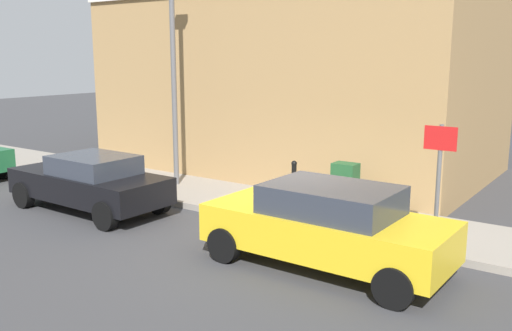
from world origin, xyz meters
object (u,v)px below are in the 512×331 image
Objects in this scene: utility_cabinet at (345,190)px; lamppost at (174,69)px; car_black at (90,182)px; car_yellow at (327,225)px; street_sign at (439,167)px; bollard_near_cabinet at (294,180)px.

utility_cabinet is 5.75m from lamppost.
lamppost reaches higher than car_black.
car_yellow reaches higher than utility_cabinet.
street_sign is at bearing -113.86° from utility_cabinet.
car_yellow is 4.18× the size of bollard_near_cabinet.
lamppost is at bearing -23.70° from car_yellow.
car_black is at bearing 103.36° from street_sign.
utility_cabinet reaches higher than bollard_near_cabinet.
bollard_near_cabinet is 0.45× the size of street_sign.
utility_cabinet is at bearing -150.48° from car_black.
utility_cabinet is at bearing -94.06° from bollard_near_cabinet.
car_yellow is 7.26m from lamppost.
car_yellow is 1.89× the size of street_sign.
car_black is at bearing 176.83° from lamppost.
lamppost is at bearing 82.50° from street_sign.
street_sign is at bearing -106.95° from bollard_near_cabinet.
utility_cabinet is (2.88, -5.27, -0.04)m from car_black.
street_sign is (-1.16, -3.81, 0.96)m from bollard_near_cabinet.
bollard_near_cabinet is at bearing 73.05° from street_sign.
car_black reaches higher than utility_cabinet.
utility_cabinet is (2.89, 1.08, -0.10)m from car_yellow.
utility_cabinet is 1.11× the size of bollard_near_cabinet.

